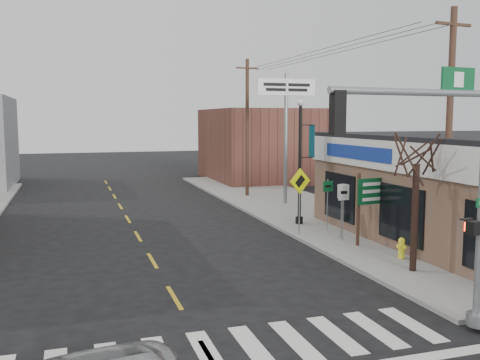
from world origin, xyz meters
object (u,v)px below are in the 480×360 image
object	(u,v)px
guide_sign	(374,198)
dance_center_sign	(286,106)
utility_pole_near	(449,135)
utility_pole_far	(247,126)
bare_tree	(417,144)
lamp_post	(301,152)
fire_hydrant	(402,247)
traffic_signal_pole	(460,177)

from	to	relation	value
guide_sign	dance_center_sign	bearing A→B (deg)	77.00
guide_sign	utility_pole_near	world-z (taller)	utility_pole_near
utility_pole_far	bare_tree	bearing A→B (deg)	-96.99
bare_tree	utility_pole_near	size ratio (longest dim) A/B	0.61
bare_tree	dance_center_sign	bearing A→B (deg)	84.24
lamp_post	utility_pole_far	distance (m)	9.31
bare_tree	utility_pole_far	xyz separation A→B (m)	(0.32, 17.26, 0.31)
lamp_post	utility_pole_far	size ratio (longest dim) A/B	0.67
fire_hydrant	bare_tree	bearing A→B (deg)	-110.93
fire_hydrant	guide_sign	bearing A→B (deg)	85.19
dance_center_sign	utility_pole_far	size ratio (longest dim) A/B	0.87
fire_hydrant	dance_center_sign	size ratio (longest dim) A/B	0.10
lamp_post	traffic_signal_pole	bearing A→B (deg)	-109.49
lamp_post	bare_tree	bearing A→B (deg)	-99.72
dance_center_sign	bare_tree	world-z (taller)	dance_center_sign
fire_hydrant	bare_tree	distance (m)	3.84
utility_pole_near	utility_pole_far	xyz separation A→B (m)	(-1.20, 16.77, 0.05)
guide_sign	dance_center_sign	world-z (taller)	dance_center_sign
traffic_signal_pole	dance_center_sign	xyz separation A→B (m)	(3.37, 17.94, 1.94)
fire_hydrant	dance_center_sign	bearing A→B (deg)	86.03
lamp_post	dance_center_sign	size ratio (longest dim) A/B	0.77
lamp_post	utility_pole_near	world-z (taller)	utility_pole_near
bare_tree	traffic_signal_pole	bearing A→B (deg)	-114.99
fire_hydrant	utility_pole_far	xyz separation A→B (m)	(-0.20, 15.89, 3.86)
guide_sign	utility_pole_far	bearing A→B (deg)	82.37
guide_sign	lamp_post	distance (m)	4.89
traffic_signal_pole	fire_hydrant	world-z (taller)	traffic_signal_pole
bare_tree	utility_pole_far	size ratio (longest dim) A/B	0.60
traffic_signal_pole	bare_tree	xyz separation A→B (m)	(1.99, 4.26, 0.49)
dance_center_sign	utility_pole_near	distance (m)	13.24
fire_hydrant	utility_pole_near	distance (m)	4.03
guide_sign	dance_center_sign	distance (m)	10.87
bare_tree	utility_pole_near	xyz separation A→B (m)	(1.52, 0.49, 0.26)
guide_sign	bare_tree	world-z (taller)	bare_tree
traffic_signal_pole	lamp_post	bearing A→B (deg)	76.04
lamp_post	utility_pole_far	bearing A→B (deg)	75.29
utility_pole_near	utility_pole_far	distance (m)	16.81
dance_center_sign	traffic_signal_pole	bearing A→B (deg)	-100.96
guide_sign	traffic_signal_pole	bearing A→B (deg)	-118.41
lamp_post	fire_hydrant	bearing A→B (deg)	-94.88
fire_hydrant	utility_pole_far	size ratio (longest dim) A/B	0.09
guide_sign	utility_pole_near	size ratio (longest dim) A/B	0.33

